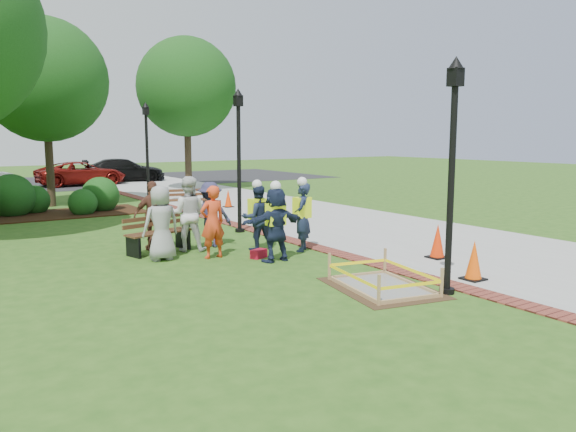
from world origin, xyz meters
TOP-DOWN VIEW (x-y plane):
  - ground at (0.00, 0.00)m, footprint 100.00×100.00m
  - sidewalk at (5.00, 10.00)m, footprint 6.00×60.00m
  - brick_edging at (1.75, 10.00)m, footprint 0.50×60.00m
  - mulch_bed at (-3.00, 12.00)m, footprint 7.00×3.00m
  - parking_lot at (0.00, 27.00)m, footprint 36.00×12.00m
  - wet_concrete_pad at (0.48, -2.09)m, footprint 2.12×2.59m
  - bench_near at (-1.88, 3.42)m, footprint 1.76×0.94m
  - bench_far at (1.54, 9.76)m, footprint 1.74×0.93m
  - cone_front at (2.41, -2.67)m, footprint 0.42×0.42m
  - cone_back at (3.36, -0.87)m, footprint 0.42×0.42m
  - cone_far at (3.65, 10.40)m, footprint 0.37×0.37m
  - toolbox at (-0.12, 1.53)m, footprint 0.47×0.37m
  - lamp_near at (1.25, -3.00)m, footprint 0.28×0.28m
  - lamp_mid at (1.25, 5.00)m, footprint 0.28×0.28m
  - lamp_far at (1.25, 13.00)m, footprint 0.28×0.28m
  - tree_back at (-2.25, 14.76)m, footprint 4.95×4.95m
  - tree_right at (5.32, 18.22)m, footprint 5.18×5.18m
  - shrub_b at (-4.01, 12.58)m, footprint 1.65×1.65m
  - shrub_c at (-1.80, 11.43)m, footprint 1.04×1.04m
  - shrub_d at (-0.95, 12.20)m, footprint 1.43×1.43m
  - shrub_e at (-3.20, 12.92)m, footprint 1.14×1.14m
  - casual_person_a at (-2.13, 2.57)m, footprint 0.57×0.38m
  - casual_person_b at (-1.03, 2.13)m, footprint 0.57×0.38m
  - casual_person_c at (-1.17, 3.23)m, footprint 0.71×0.65m
  - casual_person_d at (-1.84, 3.82)m, footprint 0.59×0.41m
  - casual_person_e at (-0.50, 3.36)m, footprint 0.62×0.49m
  - hivis_worker_a at (0.03, 1.00)m, footprint 0.56×0.37m
  - hivis_worker_b at (1.21, 1.64)m, footprint 0.63×0.65m
  - hivis_worker_c at (0.35, 2.39)m, footprint 0.58×0.43m
  - parked_car_c at (1.23, 24.40)m, footprint 2.43×4.82m
  - parked_car_d at (4.20, 25.80)m, footprint 2.99×5.15m

SIDE VIEW (x-z plane):
  - ground at x=0.00m, z-range 0.00..0.00m
  - shrub_b at x=-4.01m, z-range -0.82..0.82m
  - shrub_c at x=-1.80m, z-range -0.52..0.52m
  - shrub_d at x=-0.95m, z-range -0.71..0.71m
  - shrub_e at x=-3.20m, z-range -0.57..0.57m
  - parked_car_c at x=1.23m, z-range -0.76..0.76m
  - parked_car_d at x=4.20m, z-range -0.79..0.79m
  - parking_lot at x=0.00m, z-range 0.00..0.01m
  - sidewalk at x=5.00m, z-range 0.00..0.02m
  - brick_edging at x=1.75m, z-range 0.00..0.03m
  - mulch_bed at x=-3.00m, z-range -0.01..0.04m
  - toolbox at x=-0.12m, z-range 0.00..0.20m
  - wet_concrete_pad at x=0.48m, z-range -0.04..0.51m
  - bench_far at x=1.54m, z-range -0.16..0.73m
  - bench_near at x=-1.88m, z-range -0.16..0.74m
  - cone_far at x=3.65m, z-range -0.01..0.72m
  - cone_front at x=2.41m, z-range -0.01..0.81m
  - cone_back at x=3.36m, z-range -0.02..0.82m
  - casual_person_e at x=-0.50m, z-range 0.00..1.70m
  - casual_person_b at x=-1.03m, z-range 0.00..1.73m
  - casual_person_d at x=-1.84m, z-range 0.00..1.75m
  - casual_person_a at x=-2.13m, z-range 0.00..1.76m
  - hivis_worker_c at x=0.35m, z-range 0.00..1.79m
  - hivis_worker_b at x=1.21m, z-range -0.01..1.87m
  - hivis_worker_a at x=0.03m, z-range -0.01..1.87m
  - casual_person_c at x=-1.17m, z-range 0.00..1.88m
  - lamp_near at x=1.25m, z-range 0.35..4.61m
  - lamp_mid at x=1.25m, z-range 0.35..4.61m
  - lamp_far at x=1.25m, z-range 0.35..4.61m
  - tree_back at x=-2.25m, z-range 1.31..8.89m
  - tree_right at x=5.32m, z-range 1.40..9.41m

